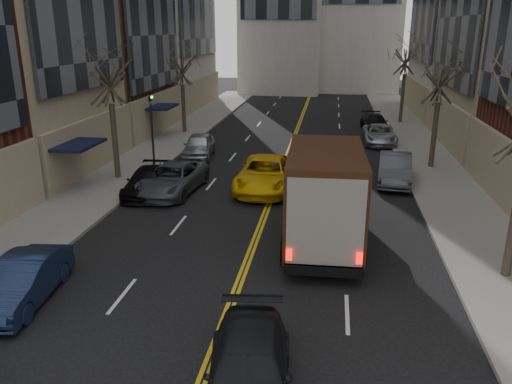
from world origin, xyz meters
TOP-DOWN VIEW (x-y plane):
  - sidewalk_left at (-9.00, 27.00)m, footprint 4.00×66.00m
  - sidewalk_right at (9.00, 27.00)m, footprint 4.00×66.00m
  - tree_lf_mid at (-8.80, 20.00)m, footprint 3.20×3.20m
  - tree_lf_far at (-8.80, 33.00)m, footprint 3.20×3.20m
  - tree_rt_mid at (8.80, 25.00)m, footprint 3.20×3.20m
  - tree_rt_far at (8.80, 40.00)m, footprint 3.20×3.20m
  - traffic_signal at (-7.39, 22.00)m, footprint 0.29×0.26m
  - ups_truck at (2.65, 12.92)m, footprint 3.08×7.19m
  - observer_sedan at (1.20, 4.10)m, footprint 2.47×4.93m
  - taxi at (-0.47, 19.61)m, footprint 2.83×5.97m
  - pedestrian at (1.31, 17.54)m, footprint 0.64×0.78m
  - parked_lf_b at (-6.30, 7.24)m, footprint 1.90×4.37m
  - parked_lf_c at (-5.10, 18.29)m, footprint 2.91×5.51m
  - parked_lf_d at (-6.30, 17.88)m, footprint 2.14×4.55m
  - parked_lf_e at (-5.67, 25.69)m, footprint 2.23×4.61m
  - parked_rt_a at (6.30, 21.71)m, footprint 2.16×4.95m
  - parked_rt_b at (6.30, 31.54)m, footprint 2.26×4.88m
  - parked_rt_c at (6.30, 36.26)m, footprint 2.33×4.83m

SIDE VIEW (x-z plane):
  - sidewalk_left at x=-9.00m, z-range 0.00..0.15m
  - sidewalk_right at x=9.00m, z-range 0.00..0.15m
  - parked_lf_d at x=-6.30m, z-range 0.00..1.28m
  - parked_rt_b at x=6.30m, z-range 0.00..1.36m
  - parked_rt_c at x=6.30m, z-range 0.00..1.36m
  - observer_sedan at x=1.20m, z-range 0.00..1.37m
  - parked_lf_b at x=-6.30m, z-range 0.00..1.40m
  - parked_lf_c at x=-5.10m, z-range 0.00..1.48m
  - parked_lf_e at x=-5.67m, z-range 0.00..1.51m
  - parked_rt_a at x=6.30m, z-range 0.00..1.58m
  - taxi at x=-0.47m, z-range 0.00..1.65m
  - pedestrian at x=1.31m, z-range 0.00..1.85m
  - ups_truck at x=2.65m, z-range 0.02..3.91m
  - traffic_signal at x=-7.39m, z-range 0.47..5.17m
  - tree_lf_far at x=-8.80m, z-range 1.97..10.08m
  - tree_rt_mid at x=8.80m, z-range 2.01..10.33m
  - tree_lf_mid at x=-8.80m, z-range 2.14..11.05m
  - tree_rt_far at x=8.80m, z-range 2.19..11.29m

